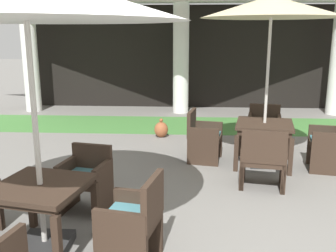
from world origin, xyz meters
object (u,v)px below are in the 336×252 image
Objects in this scene: patio_chair_near_foreground_north at (86,180)px; patio_chair_mid_left_south at (263,161)px; patio_chair_near_foreground_east at (133,224)px; patio_table_near_foreground at (41,193)px; terracotta_urn at (161,129)px; patio_chair_mid_left_east at (329,145)px; patio_chair_mid_left_west at (203,138)px; patio_table_mid_left at (264,129)px; patio_umbrella_mid_left at (271,8)px; patio_chair_mid_left_north at (264,128)px.

patio_chair_near_foreground_north is 2.48m from patio_chair_mid_left_south.
patio_table_near_foreground is at bearing 90.00° from patio_chair_near_foreground_east.
patio_chair_near_foreground_north is 3.64m from terracotta_urn.
patio_chair_mid_left_east reaches higher than patio_chair_mid_left_west.
patio_chair_mid_left_west is at bearing 90.00° from patio_chair_mid_left_east.
patio_chair_near_foreground_east reaches higher than patio_table_near_foreground.
terracotta_urn is at bearing 137.26° from patio_table_mid_left.
patio_table_near_foreground is at bearing 90.00° from patio_chair_near_foreground_north.
patio_chair_mid_left_west is at bearing 169.51° from patio_umbrella_mid_left.
patio_chair_mid_left_west is (0.75, 3.19, -0.01)m from patio_chair_near_foreground_east.
patio_chair_mid_left_south is 1.07× the size of patio_chair_mid_left_north.
patio_chair_near_foreground_north reaches higher than terracotta_urn.
patio_chair_mid_left_west reaches higher than patio_chair_near_foreground_north.
patio_chair_mid_left_north is 0.94× the size of patio_chair_mid_left_west.
terracotta_urn is at bearing 66.89° from patio_chair_mid_left_east.
patio_umbrella_mid_left is 2.37m from patio_chair_mid_left_west.
patio_chair_mid_left_south is 2.16× the size of terracotta_urn.
patio_chair_near_foreground_north is at bearing 45.13° from patio_chair_near_foreground_east.
patio_chair_near_foreground_east is 1.02× the size of patio_chair_mid_left_west.
patio_umbrella_mid_left reaches higher than patio_chair_mid_left_east.
patio_chair_mid_left_east is at bearing -32.77° from patio_chair_near_foreground_east.
patio_chair_mid_left_north reaches higher than patio_table_near_foreground.
patio_chair_near_foreground_north is at bearing -100.62° from terracotta_urn.
patio_chair_near_foreground_north is at bearing -25.99° from patio_chair_mid_left_west.
patio_chair_mid_left_west is (-1.00, 0.19, -2.14)m from patio_umbrella_mid_left.
patio_umbrella_mid_left is (2.52, 1.86, 2.15)m from patio_chair_near_foreground_north.
patio_chair_mid_left_west is (1.71, 3.00, -0.21)m from patio_table_near_foreground.
patio_umbrella_mid_left is at bearing -131.93° from patio_chair_near_foreground_north.
patio_chair_mid_left_east is (2.76, 2.82, 0.00)m from patio_chair_near_foreground_east.
patio_table_near_foreground is 1.13× the size of patio_chair_near_foreground_east.
patio_table_near_foreground is 0.96× the size of patio_table_mid_left.
patio_chair_mid_left_east is 2.18× the size of terracotta_urn.
terracotta_urn is (-2.85, 1.89, -0.25)m from patio_chair_mid_left_east.
patio_umbrella_mid_left is 6.86× the size of terracotta_urn.
patio_chair_mid_left_west is at bearing -1.71° from patio_chair_near_foreground_east.
patio_chair_mid_left_east reaches higher than terracotta_urn.
patio_chair_near_foreground_north is (0.19, 0.95, -0.23)m from patio_table_near_foreground.
patio_chair_mid_left_south is at bearing 35.54° from patio_table_near_foreground.
patio_chair_near_foreground_north is 1.97× the size of terracotta_urn.
patio_chair_mid_left_east is (3.52, 1.68, 0.03)m from patio_chair_near_foreground_north.
patio_table_near_foreground is 0.99m from patio_chair_near_foreground_east.
patio_chair_mid_left_north reaches higher than patio_table_mid_left.
patio_chair_mid_left_west is (-1.19, -0.81, -0.00)m from patio_chair_mid_left_north.
patio_chair_mid_left_east is (1.00, -0.19, -0.21)m from patio_table_mid_left.
patio_umbrella_mid_left is (2.71, 2.81, 1.93)m from patio_table_near_foreground.
patio_chair_near_foreground_east is 4.08m from patio_umbrella_mid_left.
patio_chair_mid_left_north is at bearing -14.29° from patio_chair_near_foreground_east.
patio_umbrella_mid_left is 3.14× the size of patio_chair_mid_left_east.
patio_umbrella_mid_left reaches higher than patio_chair_mid_left_north.
patio_table_mid_left is 1.28× the size of patio_chair_mid_left_north.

